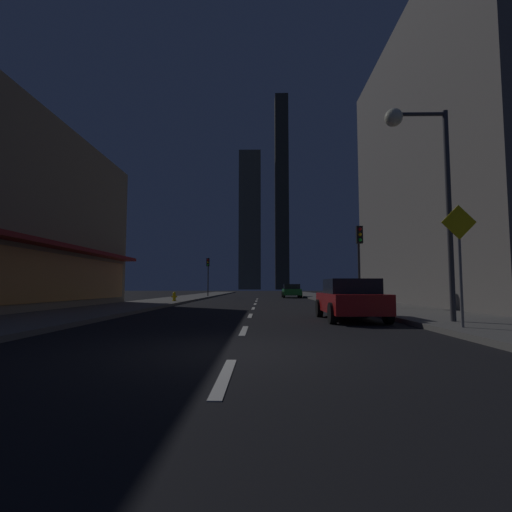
{
  "coord_description": "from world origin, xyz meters",
  "views": [
    {
      "loc": [
        0.5,
        -7.11,
        1.18
      ],
      "look_at": [
        0.0,
        22.11,
        3.54
      ],
      "focal_mm": 26.7,
      "sensor_mm": 36.0,
      "label": 1
    }
  ],
  "objects_px": {
    "car_parked_near": "(350,299)",
    "car_parked_far": "(292,291)",
    "fire_hydrant_far_left": "(174,297)",
    "traffic_light_near_right": "(359,248)",
    "traffic_light_far_left": "(208,268)",
    "pedestrian_crossing_sign": "(460,254)",
    "street_lamp_right": "(420,161)"
  },
  "relations": [
    {
      "from": "car_parked_far",
      "to": "traffic_light_near_right",
      "type": "relative_size",
      "value": 1.01
    },
    {
      "from": "car_parked_near",
      "to": "car_parked_far",
      "type": "height_order",
      "value": "same"
    },
    {
      "from": "car_parked_near",
      "to": "traffic_light_near_right",
      "type": "xyz_separation_m",
      "value": [
        1.9,
        6.02,
        2.45
      ]
    },
    {
      "from": "fire_hydrant_far_left",
      "to": "street_lamp_right",
      "type": "xyz_separation_m",
      "value": [
        11.28,
        -16.03,
        4.61
      ]
    },
    {
      "from": "traffic_light_far_left",
      "to": "street_lamp_right",
      "type": "bearing_deg",
      "value": -70.15
    },
    {
      "from": "pedestrian_crossing_sign",
      "to": "street_lamp_right",
      "type": "bearing_deg",
      "value": 97.45
    },
    {
      "from": "traffic_light_near_right",
      "to": "street_lamp_right",
      "type": "distance_m",
      "value": 8.26
    },
    {
      "from": "car_parked_near",
      "to": "street_lamp_right",
      "type": "bearing_deg",
      "value": -48.68
    },
    {
      "from": "fire_hydrant_far_left",
      "to": "car_parked_far",
      "type": "bearing_deg",
      "value": 54.37
    },
    {
      "from": "car_parked_near",
      "to": "street_lamp_right",
      "type": "height_order",
      "value": "street_lamp_right"
    },
    {
      "from": "traffic_light_far_left",
      "to": "pedestrian_crossing_sign",
      "type": "height_order",
      "value": "traffic_light_far_left"
    },
    {
      "from": "street_lamp_right",
      "to": "car_parked_far",
      "type": "bearing_deg",
      "value": 93.48
    },
    {
      "from": "car_parked_near",
      "to": "traffic_light_near_right",
      "type": "distance_m",
      "value": 6.77
    },
    {
      "from": "car_parked_near",
      "to": "fire_hydrant_far_left",
      "type": "relative_size",
      "value": 6.48
    },
    {
      "from": "car_parked_far",
      "to": "fire_hydrant_far_left",
      "type": "bearing_deg",
      "value": -125.63
    },
    {
      "from": "traffic_light_near_right",
      "to": "car_parked_near",
      "type": "bearing_deg",
      "value": -107.51
    },
    {
      "from": "traffic_light_near_right",
      "to": "traffic_light_far_left",
      "type": "relative_size",
      "value": 1.0
    },
    {
      "from": "car_parked_near",
      "to": "car_parked_far",
      "type": "xyz_separation_m",
      "value": [
        0.0,
        27.26,
        0.0
      ]
    },
    {
      "from": "traffic_light_near_right",
      "to": "traffic_light_far_left",
      "type": "xyz_separation_m",
      "value": [
        -11.0,
        22.09,
        0.0
      ]
    },
    {
      "from": "pedestrian_crossing_sign",
      "to": "fire_hydrant_far_left",
      "type": "bearing_deg",
      "value": 123.0
    },
    {
      "from": "traffic_light_near_right",
      "to": "pedestrian_crossing_sign",
      "type": "bearing_deg",
      "value": -89.41
    },
    {
      "from": "street_lamp_right",
      "to": "pedestrian_crossing_sign",
      "type": "bearing_deg",
      "value": -82.55
    },
    {
      "from": "car_parked_near",
      "to": "fire_hydrant_far_left",
      "type": "height_order",
      "value": "car_parked_near"
    },
    {
      "from": "pedestrian_crossing_sign",
      "to": "traffic_light_near_right",
      "type": "bearing_deg",
      "value": 90.59
    },
    {
      "from": "car_parked_far",
      "to": "fire_hydrant_far_left",
      "type": "distance_m",
      "value": 16.31
    },
    {
      "from": "car_parked_near",
      "to": "traffic_light_far_left",
      "type": "height_order",
      "value": "traffic_light_far_left"
    },
    {
      "from": "traffic_light_near_right",
      "to": "traffic_light_far_left",
      "type": "bearing_deg",
      "value": 116.47
    },
    {
      "from": "street_lamp_right",
      "to": "pedestrian_crossing_sign",
      "type": "distance_m",
      "value": 3.49
    },
    {
      "from": "traffic_light_far_left",
      "to": "fire_hydrant_far_left",
      "type": "bearing_deg",
      "value": -91.62
    },
    {
      "from": "fire_hydrant_far_left",
      "to": "traffic_light_near_right",
      "type": "relative_size",
      "value": 0.16
    },
    {
      "from": "fire_hydrant_far_left",
      "to": "traffic_light_far_left",
      "type": "relative_size",
      "value": 0.16
    },
    {
      "from": "pedestrian_crossing_sign",
      "to": "car_parked_far",
      "type": "bearing_deg",
      "value": 93.7
    }
  ]
}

